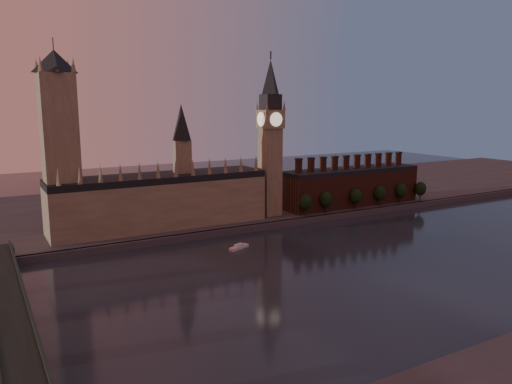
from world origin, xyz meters
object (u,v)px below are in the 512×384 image
(big_ben, at_px, (270,136))
(river_boat, at_px, (239,247))
(westminster_bridge, at_px, (13,327))
(victoria_tower, at_px, (60,139))

(big_ben, height_order, river_boat, big_ben)
(big_ben, distance_m, westminster_bridge, 205.83)
(big_ben, xyz_separation_m, westminster_bridge, (-165.00, -112.70, -49.39))
(victoria_tower, bearing_deg, big_ben, -2.20)
(river_boat, bearing_deg, victoria_tower, 123.70)
(victoria_tower, distance_m, river_boat, 113.00)
(river_boat, bearing_deg, big_ben, 22.20)
(victoria_tower, height_order, westminster_bridge, victoria_tower)
(westminster_bridge, xyz_separation_m, river_boat, (115.52, 63.76, -6.45))
(victoria_tower, height_order, river_boat, victoria_tower)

